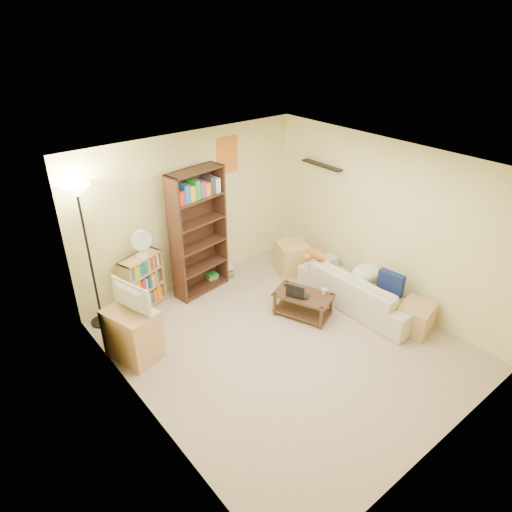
% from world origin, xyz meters
% --- Properties ---
extents(room, '(4.50, 4.54, 2.52)m').
position_xyz_m(room, '(0.00, 0.01, 1.62)').
color(room, '#BEA18E').
rests_on(room, ground).
extents(sofa, '(2.02, 0.85, 0.58)m').
position_xyz_m(sofa, '(1.55, -0.03, 0.29)').
color(sofa, beige).
rests_on(sofa, ground).
extents(navy_pillow, '(0.16, 0.39, 0.34)m').
position_xyz_m(navy_pillow, '(1.65, -0.46, 0.56)').
color(navy_pillow, '#121F51').
rests_on(navy_pillow, sofa).
extents(cream_blanket, '(0.54, 0.38, 0.23)m').
position_xyz_m(cream_blanket, '(1.69, 0.02, 0.50)').
color(cream_blanket, silver).
rests_on(cream_blanket, sofa).
extents(tabby_cat, '(0.46, 0.17, 0.16)m').
position_xyz_m(tabby_cat, '(1.28, 0.73, 0.66)').
color(tabby_cat, '#C46B29').
rests_on(tabby_cat, sofa).
extents(coffee_table, '(0.75, 0.96, 0.37)m').
position_xyz_m(coffee_table, '(0.66, 0.33, 0.23)').
color(coffee_table, '#4A2E1C').
rests_on(coffee_table, ground).
extents(laptop, '(0.57, 0.56, 0.03)m').
position_xyz_m(laptop, '(0.60, 0.38, 0.39)').
color(laptop, black).
rests_on(laptop, coffee_table).
extents(laptop_screen, '(0.12, 0.26, 0.19)m').
position_xyz_m(laptop_screen, '(0.49, 0.33, 0.49)').
color(laptop_screen, white).
rests_on(laptop_screen, laptop).
extents(mug, '(0.20, 0.20, 0.09)m').
position_xyz_m(mug, '(0.90, 0.14, 0.42)').
color(mug, silver).
rests_on(mug, coffee_table).
extents(tv_remote, '(0.13, 0.15, 0.02)m').
position_xyz_m(tv_remote, '(0.65, 0.63, 0.38)').
color(tv_remote, black).
rests_on(tv_remote, coffee_table).
extents(tv_stand, '(0.64, 0.77, 0.71)m').
position_xyz_m(tv_stand, '(-1.70, 1.07, 0.36)').
color(tv_stand, tan).
rests_on(tv_stand, ground).
extents(television, '(0.72, 0.44, 0.39)m').
position_xyz_m(television, '(-1.70, 1.07, 0.90)').
color(television, black).
rests_on(television, tv_stand).
extents(tall_bookshelf, '(0.95, 0.44, 2.04)m').
position_xyz_m(tall_bookshelf, '(-0.11, 1.88, 1.08)').
color(tall_bookshelf, '#3D2117').
rests_on(tall_bookshelf, ground).
extents(short_bookshelf, '(0.72, 0.46, 0.86)m').
position_xyz_m(short_bookshelf, '(-1.06, 2.05, 0.43)').
color(short_bookshelf, tan).
rests_on(short_bookshelf, ground).
extents(desk_fan, '(0.31, 0.17, 0.43)m').
position_xyz_m(desk_fan, '(-1.01, 2.01, 1.10)').
color(desk_fan, silver).
rests_on(desk_fan, short_bookshelf).
extents(floor_lamp, '(0.36, 0.36, 2.12)m').
position_xyz_m(floor_lamp, '(-1.76, 2.05, 1.69)').
color(floor_lamp, black).
rests_on(floor_lamp, ground).
extents(side_table, '(0.62, 0.62, 0.55)m').
position_xyz_m(side_table, '(1.42, 1.37, 0.28)').
color(side_table, tan).
rests_on(side_table, ground).
extents(end_cabinet, '(0.59, 0.53, 0.43)m').
position_xyz_m(end_cabinet, '(1.65, -0.94, 0.21)').
color(end_cabinet, tan).
rests_on(end_cabinet, ground).
extents(book_stacks, '(0.50, 0.17, 0.20)m').
position_xyz_m(book_stacks, '(0.31, 1.95, 0.09)').
color(book_stacks, red).
rests_on(book_stacks, ground).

